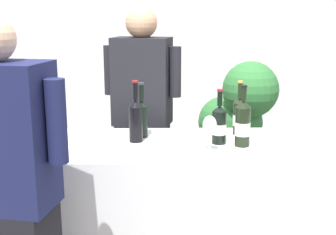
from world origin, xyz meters
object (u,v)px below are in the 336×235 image
Objects in this scene: wine_bottle_6 at (239,116)px; potted_shrub at (238,128)px; person_guest at (7,224)px; wine_bottle_4 at (142,117)px; wine_glass at (210,127)px; person_server at (143,134)px; wine_bottle_0 at (136,119)px; wine_bottle_3 at (15,127)px; wine_bottle_1 at (219,125)px; wine_bottle_5 at (243,124)px; wine_bottle_2 at (20,119)px.

wine_bottle_6 is 0.25× the size of potted_shrub.
person_guest reaches higher than wine_bottle_6.
potted_shrub is (0.74, 0.98, -0.32)m from wine_bottle_4.
wine_glass is 0.11× the size of person_server.
person_guest is (-0.50, -0.73, -0.28)m from wine_bottle_0.
wine_bottle_4 is 0.24× the size of potted_shrub.
wine_bottle_3 reaches higher than wine_glass.
person_guest is at bearing -111.37° from person_server.
wine_bottle_5 is at bearing -21.42° from wine_bottle_1.
person_guest is at bearing -149.42° from wine_glass.
wine_bottle_2 is at bearing -174.71° from wine_bottle_6.
person_server is 1.31× the size of potted_shrub.
person_server reaches higher than wine_bottle_0.
wine_bottle_1 is at bearing -126.80° from wine_bottle_6.
potted_shrub is at bearing 73.60° from wine_glass.
wine_bottle_1 is 0.95× the size of wine_bottle_4.
wine_bottle_0 is 1.81× the size of wine_glass.
person_guest reaches higher than wine_bottle_2.
wine_bottle_1 is (0.47, -0.05, -0.02)m from wine_bottle_0.
wine_bottle_1 is at bearing -18.48° from wine_bottle_4.
wine_bottle_2 is at bearing -174.19° from wine_bottle_4.
potted_shrub is (0.16, 0.93, -0.31)m from wine_bottle_6.
person_server reaches higher than wine_bottle_2.
wine_bottle_4 is (0.03, 0.10, -0.01)m from wine_bottle_0.
wine_bottle_2 is 0.82m from person_guest.
wine_bottle_1 is 0.16m from wine_glass.
wine_bottle_0 is 0.65m from wine_bottle_3.
wine_bottle_6 is 1.68× the size of wine_glass.
wine_bottle_3 is at bearing -139.87° from potted_shrub.
potted_shrub is (0.76, 0.48, -0.08)m from person_server.
wine_bottle_0 is 0.93m from person_guest.
wine_bottle_5 is at bearing -9.11° from wine_bottle_0.
wine_bottle_0 is at bearing -125.65° from potted_shrub.
wine_bottle_3 is at bearing -176.43° from wine_bottle_1.
person_guest reaches higher than potted_shrub.
wine_bottle_4 reaches higher than wine_bottle_1.
wine_bottle_6 is at bearing 13.56° from wine_bottle_0.
person_guest is at bearing -77.25° from wine_bottle_3.
wine_bottle_4 is 0.19× the size of person_guest.
person_guest is (-1.09, -0.63, -0.27)m from wine_bottle_5.
wine_bottle_2 is 0.69m from wine_bottle_4.
wine_bottle_6 is 1.44m from person_guest.
person_server is (-0.60, 0.45, -0.23)m from wine_bottle_6.
wine_glass is at bearing -38.49° from wine_bottle_4.
person_guest is (0.14, -0.61, -0.27)m from wine_bottle_3.
wine_bottle_4 is 1.02m from person_guest.
wine_bottle_1 is at bearing 158.58° from wine_bottle_5.
wine_glass is (0.37, -0.29, 0.01)m from wine_bottle_4.
wine_bottle_2 reaches higher than wine_bottle_3.
wine_bottle_0 is 0.10m from wine_bottle_4.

